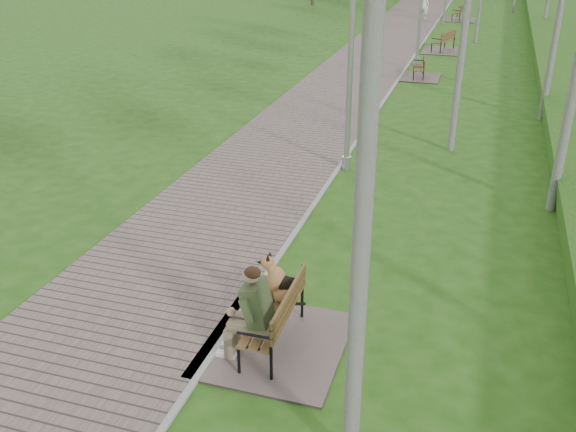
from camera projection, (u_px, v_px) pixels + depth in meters
name	position (u px, v px, depth m)	size (l,w,h in m)	color
ground	(256.00, 292.00, 10.86)	(120.00, 120.00, 0.00)	#245211
walkway	(379.00, 50.00, 29.84)	(3.50, 67.00, 0.04)	#695955
kerb	(417.00, 52.00, 29.37)	(0.10, 67.00, 0.05)	#999993
bench_main	(267.00, 318.00, 9.29)	(2.01, 2.23, 1.75)	#695955
bench_second	(418.00, 73.00, 24.80)	(1.55, 1.73, 0.95)	#695955
bench_third	(443.00, 47.00, 29.50)	(1.88, 2.09, 1.15)	#695955
bench_far	(458.00, 16.00, 38.07)	(1.85, 2.05, 1.13)	#695955
lamp_post_near	(351.00, 60.00, 14.87)	(0.22, 0.22, 5.82)	#A2A5AB
lamp_post_second	(421.00, 2.00, 25.88)	(0.21, 0.21, 5.45)	#A2A5AB
pedestrian_near	(424.00, 5.00, 38.07)	(0.61, 0.40, 1.66)	white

